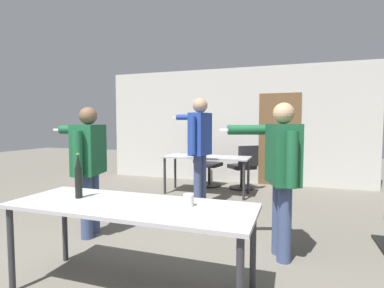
{
  "coord_description": "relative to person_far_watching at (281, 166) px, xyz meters",
  "views": [
    {
      "loc": [
        1.42,
        -1.5,
        1.38
      ],
      "look_at": [
        0.1,
        2.34,
        1.1
      ],
      "focal_mm": 28.0,
      "sensor_mm": 36.0,
      "label": 1
    }
  ],
  "objects": [
    {
      "name": "back_wall",
      "position": [
        -1.27,
        3.84,
        0.38
      ],
      "size": [
        6.19,
        0.12,
        2.66
      ],
      "color": "beige",
      "rests_on": "ground_plane"
    },
    {
      "name": "conference_table_near",
      "position": [
        -1.11,
        -1.07,
        -0.28
      ],
      "size": [
        1.98,
        0.72,
        0.74
      ],
      "color": "#A8A8AD",
      "rests_on": "ground_plane"
    },
    {
      "name": "conference_table_far",
      "position": [
        -1.5,
        2.46,
        -0.29
      ],
      "size": [
        1.67,
        0.66,
        0.74
      ],
      "color": "#A8A8AD",
      "rests_on": "ground_plane"
    },
    {
      "name": "person_far_watching",
      "position": [
        0.0,
        0.0,
        0.0
      ],
      "size": [
        0.87,
        0.63,
        1.59
      ],
      "rotation": [
        0.0,
        0.0,
        1.9
      ],
      "color": "#3D4C75",
      "rests_on": "ground_plane"
    },
    {
      "name": "person_center_tall",
      "position": [
        -1.34,
        1.5,
        0.14
      ],
      "size": [
        0.78,
        0.71,
        1.79
      ],
      "rotation": [
        0.0,
        0.0,
        1.4
      ],
      "color": "#3D4C75",
      "rests_on": "ground_plane"
    },
    {
      "name": "person_left_plaid",
      "position": [
        -2.25,
        -0.12,
        -0.01
      ],
      "size": [
        0.85,
        0.67,
        1.58
      ],
      "rotation": [
        0.0,
        0.0,
        1.8
      ],
      "color": "#3D4C75",
      "rests_on": "ground_plane"
    },
    {
      "name": "office_chair_far_right",
      "position": [
        -0.87,
        3.09,
        -0.51
      ],
      "size": [
        0.68,
        0.69,
        0.93
      ],
      "rotation": [
        0.0,
        0.0,
        0.7
      ],
      "color": "black",
      "rests_on": "ground_plane"
    },
    {
      "name": "office_chair_near_pushed",
      "position": [
        -1.72,
        3.2,
        -0.5
      ],
      "size": [
        0.6,
        0.54,
        0.94
      ],
      "rotation": [
        0.0,
        0.0,
        4.51
      ],
      "color": "black",
      "rests_on": "ground_plane"
    },
    {
      "name": "beer_bottle",
      "position": [
        -1.63,
        -1.04,
        -0.03
      ],
      "size": [
        0.06,
        0.06,
        0.39
      ],
      "color": "black",
      "rests_on": "conference_table_near"
    },
    {
      "name": "drink_cup",
      "position": [
        -0.65,
        -0.98,
        -0.16
      ],
      "size": [
        0.08,
        0.08,
        0.09
      ],
      "color": "silver",
      "rests_on": "conference_table_near"
    }
  ]
}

